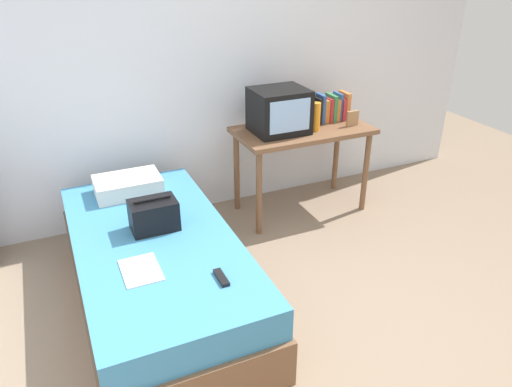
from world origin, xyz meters
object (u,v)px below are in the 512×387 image
object	(u,v)px
desk	(302,139)
tv	(279,111)
magazine	(141,270)
water_bottle	(316,117)
remote_dark	(221,278)
book_row	(331,108)
handbag	(154,215)
bed	(158,271)
picture_frame	(352,118)
pillow	(128,185)

from	to	relation	value
desk	tv	world-z (taller)	tv
desk	magazine	distance (m)	1.99
desk	water_bottle	distance (m)	0.25
desk	tv	xyz separation A→B (m)	(-0.23, 0.01, 0.28)
water_bottle	magazine	bearing A→B (deg)	-149.62
tv	water_bottle	world-z (taller)	tv
remote_dark	desk	bearing A→B (deg)	47.17
water_bottle	book_row	world-z (taller)	book_row
remote_dark	handbag	bearing A→B (deg)	106.45
bed	desk	distance (m)	1.74
bed	remote_dark	bearing A→B (deg)	-67.75
desk	water_bottle	size ratio (longest dim) A/B	4.86
tv	picture_frame	distance (m)	0.67
picture_frame	water_bottle	bearing A→B (deg)	176.01
desk	handbag	world-z (taller)	desk
desk	picture_frame	bearing A→B (deg)	-15.54
pillow	magazine	distance (m)	1.03
book_row	pillow	world-z (taller)	book_row
magazine	water_bottle	bearing A→B (deg)	30.38
pillow	remote_dark	distance (m)	1.30
book_row	handbag	size ratio (longest dim) A/B	1.03
magazine	bed	bearing A→B (deg)	64.51
bed	water_bottle	world-z (taller)	water_bottle
magazine	picture_frame	bearing A→B (deg)	25.39
desk	picture_frame	world-z (taller)	picture_frame
bed	tv	xyz separation A→B (m)	(1.27, 0.78, 0.71)
tv	magazine	world-z (taller)	tv
bed	magazine	xyz separation A→B (m)	(-0.15, -0.32, 0.26)
pillow	water_bottle	bearing A→B (deg)	-0.40
book_row	magazine	distance (m)	2.33
tv	picture_frame	bearing A→B (deg)	-10.74
bed	desk	size ratio (longest dim) A/B	1.72
bed	water_bottle	bearing A→B (deg)	23.69
desk	water_bottle	xyz separation A→B (m)	(0.07, -0.09, 0.22)
tv	remote_dark	world-z (taller)	tv
bed	pillow	xyz separation A→B (m)	(-0.02, 0.70, 0.32)
desk	handbag	size ratio (longest dim) A/B	3.87
book_row	water_bottle	bearing A→B (deg)	-145.31
handbag	magazine	distance (m)	0.48
water_bottle	magazine	distance (m)	2.02
handbag	magazine	bearing A→B (deg)	-113.58
desk	book_row	bearing A→B (deg)	15.44
tv	pillow	xyz separation A→B (m)	(-1.29, -0.09, -0.38)
bed	handbag	world-z (taller)	handbag
bed	magazine	bearing A→B (deg)	-115.49
tv	water_bottle	size ratio (longest dim) A/B	1.84
picture_frame	tv	bearing A→B (deg)	169.26
bed	desk	bearing A→B (deg)	27.42
pillow	bed	bearing A→B (deg)	-88.19
picture_frame	remote_dark	world-z (taller)	picture_frame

